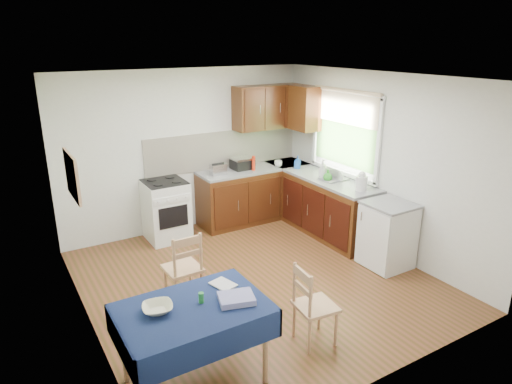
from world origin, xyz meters
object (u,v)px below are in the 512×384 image
dining_table (193,318)px  kettle (362,182)px  chair_near (312,303)px  sandwich_press (242,163)px  toaster (218,169)px  chair_far (184,266)px  dish_rack (334,178)px

dining_table → kettle: 3.38m
chair_near → sandwich_press: 3.40m
dining_table → toaster: (1.76, 3.01, 0.33)m
toaster → chair_near: bearing=-108.6°
kettle → toaster: bearing=128.1°
sandwich_press → chair_far: bearing=-128.1°
sandwich_press → dining_table: bearing=-119.7°
sandwich_press → dish_rack: sandwich_press is taller
toaster → sandwich_press: sandwich_press is taller
dining_table → kettle: size_ratio=4.60×
sandwich_press → toaster: bearing=-162.4°
chair_far → dish_rack: bearing=-168.3°
sandwich_press → dish_rack: size_ratio=0.86×
chair_near → toaster: toaster is taller
dish_rack → kettle: kettle is taller
chair_far → chair_near: size_ratio=1.04×
chair_near → dish_rack: bearing=-37.8°
chair_near → sandwich_press: bearing=-11.4°
kettle → dish_rack: bearing=89.0°
chair_near → dish_rack: (1.90, 1.96, 0.48)m
chair_near → toaster: size_ratio=3.49×
chair_near → toaster: bearing=-3.5°
dining_table → dish_rack: size_ratio=3.28×
dining_table → toaster: size_ratio=5.19×
chair_far → chair_near: (0.79, -1.33, -0.02)m
chair_far → sandwich_press: (1.81, 1.86, 0.53)m
toaster → dish_rack: size_ratio=0.63×
dining_table → sandwich_press: sandwich_press is taller
toaster → sandwich_press: (0.49, 0.10, 0.01)m
chair_far → toaster: bearing=-128.4°
chair_near → kettle: bearing=-47.8°
toaster → sandwich_press: size_ratio=0.73×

